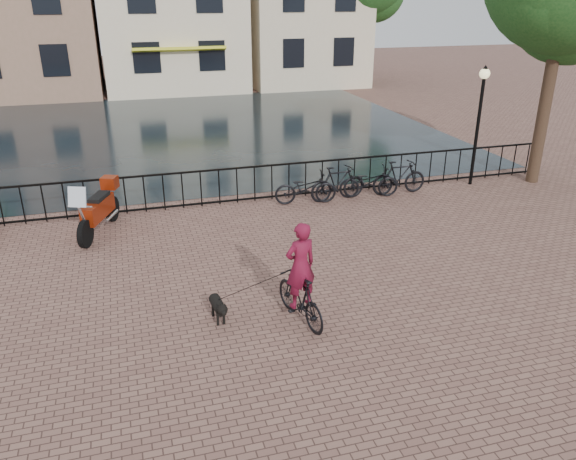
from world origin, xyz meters
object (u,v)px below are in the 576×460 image
object	(u,v)px
lamp_post	(480,106)
motorcycle	(97,204)
cyclist	(300,279)
dog	(218,308)

from	to	relation	value
lamp_post	motorcycle	distance (m)	11.00
motorcycle	lamp_post	bearing A→B (deg)	25.78
cyclist	motorcycle	bearing A→B (deg)	-68.72
cyclist	dog	bearing A→B (deg)	-29.81
dog	motorcycle	distance (m)	5.20
cyclist	motorcycle	distance (m)	6.23
cyclist	dog	distance (m)	1.58
lamp_post	dog	xyz separation A→B (m)	(-8.77, -5.51, -2.13)
lamp_post	dog	size ratio (longest dim) A/B	4.55
lamp_post	cyclist	xyz separation A→B (m)	(-7.37, -5.94, -1.54)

